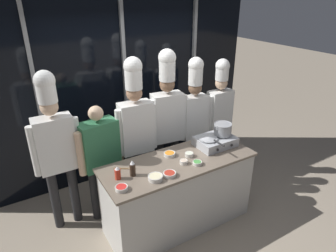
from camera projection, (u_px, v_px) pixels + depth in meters
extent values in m
plane|color=gray|center=(178.00, 222.00, 3.91)|extent=(24.00, 24.00, 0.00)
cube|color=black|center=(125.00, 92.00, 4.53)|extent=(4.35, 0.04, 2.70)
cube|color=gray|center=(39.00, 108.00, 3.92)|extent=(0.05, 0.05, 2.70)
cube|color=gray|center=(126.00, 92.00, 4.50)|extent=(0.05, 0.05, 2.70)
cube|color=gray|center=(193.00, 81.00, 5.07)|extent=(0.05, 0.05, 2.70)
cube|color=beige|center=(178.00, 194.00, 3.72)|extent=(1.80, 0.67, 0.90)
cube|color=#756656|center=(179.00, 162.00, 3.53)|extent=(1.86, 0.71, 0.03)
cube|color=#B2B5BA|center=(215.00, 141.00, 3.84)|extent=(0.49, 0.36, 0.11)
cylinder|color=black|center=(208.00, 139.00, 3.76)|extent=(0.20, 0.20, 0.01)
cylinder|color=black|center=(218.00, 150.00, 3.64)|extent=(0.03, 0.01, 0.03)
cylinder|color=black|center=(222.00, 135.00, 3.87)|extent=(0.20, 0.20, 0.01)
cylinder|color=black|center=(232.00, 145.00, 3.74)|extent=(0.03, 0.01, 0.03)
cylinder|color=#ADAFB5|center=(208.00, 138.00, 3.76)|extent=(0.23, 0.23, 0.01)
cone|color=#ADAFB5|center=(208.00, 137.00, 3.75)|extent=(0.24, 0.24, 0.04)
cylinder|color=black|center=(219.00, 143.00, 3.59)|extent=(0.02, 0.18, 0.02)
cylinder|color=#93969B|center=(223.00, 129.00, 3.83)|extent=(0.22, 0.22, 0.15)
torus|color=#93969B|center=(223.00, 124.00, 3.80)|extent=(0.23, 0.23, 0.01)
torus|color=#93969B|center=(216.00, 128.00, 3.75)|extent=(0.01, 0.05, 0.05)
torus|color=#93969B|center=(230.00, 124.00, 3.87)|extent=(0.01, 0.05, 0.05)
cylinder|color=#332319|center=(133.00, 170.00, 3.21)|extent=(0.06, 0.06, 0.15)
cone|color=white|center=(132.00, 162.00, 3.17)|extent=(0.05, 0.05, 0.04)
cylinder|color=red|center=(118.00, 174.00, 3.16)|extent=(0.06, 0.06, 0.12)
cone|color=white|center=(117.00, 168.00, 3.13)|extent=(0.05, 0.05, 0.03)
cylinder|color=silver|center=(170.00, 174.00, 3.23)|extent=(0.14, 0.14, 0.04)
torus|color=silver|center=(170.00, 173.00, 3.22)|extent=(0.14, 0.14, 0.01)
cylinder|color=#B22D1E|center=(170.00, 173.00, 3.22)|extent=(0.12, 0.12, 0.02)
cylinder|color=silver|center=(170.00, 154.00, 3.62)|extent=(0.14, 0.14, 0.04)
torus|color=silver|center=(170.00, 153.00, 3.61)|extent=(0.14, 0.14, 0.01)
cylinder|color=orange|center=(170.00, 153.00, 3.61)|extent=(0.11, 0.11, 0.02)
cylinder|color=silver|center=(184.00, 162.00, 3.45)|extent=(0.09, 0.09, 0.05)
torus|color=silver|center=(184.00, 160.00, 3.44)|extent=(0.09, 0.09, 0.01)
cylinder|color=beige|center=(184.00, 161.00, 3.44)|extent=(0.07, 0.07, 0.02)
cylinder|color=silver|center=(155.00, 178.00, 3.16)|extent=(0.16, 0.16, 0.05)
torus|color=silver|center=(155.00, 176.00, 3.15)|extent=(0.16, 0.16, 0.01)
cylinder|color=beige|center=(155.00, 177.00, 3.15)|extent=(0.13, 0.13, 0.03)
cylinder|color=silver|center=(121.00, 188.00, 3.00)|extent=(0.13, 0.13, 0.04)
torus|color=silver|center=(121.00, 187.00, 2.99)|extent=(0.13, 0.13, 0.01)
cylinder|color=red|center=(121.00, 187.00, 3.00)|extent=(0.11, 0.11, 0.02)
cylinder|color=silver|center=(197.00, 163.00, 3.44)|extent=(0.11, 0.11, 0.04)
torus|color=silver|center=(197.00, 162.00, 3.43)|extent=(0.11, 0.11, 0.01)
cylinder|color=#4C9E47|center=(197.00, 162.00, 3.43)|extent=(0.09, 0.09, 0.02)
cylinder|color=silver|center=(189.00, 155.00, 3.60)|extent=(0.10, 0.10, 0.04)
torus|color=silver|center=(189.00, 153.00, 3.59)|extent=(0.10, 0.10, 0.01)
cylinder|color=silver|center=(189.00, 154.00, 3.60)|extent=(0.08, 0.08, 0.02)
cube|color=olive|center=(121.00, 169.00, 3.36)|extent=(0.15, 0.10, 0.01)
ellipsoid|color=olive|center=(132.00, 168.00, 3.36)|extent=(0.09, 0.08, 0.02)
cylinder|color=#232326|center=(74.00, 193.00, 3.79)|extent=(0.11, 0.11, 0.82)
cylinder|color=#232326|center=(55.00, 199.00, 3.68)|extent=(0.11, 0.11, 0.82)
cube|color=white|center=(56.00, 144.00, 3.43)|extent=(0.43, 0.23, 0.66)
cylinder|color=white|center=(78.00, 141.00, 3.52)|extent=(0.09, 0.09, 0.61)
cylinder|color=white|center=(34.00, 152.00, 3.30)|extent=(0.09, 0.09, 0.61)
sphere|color=beige|center=(49.00, 107.00, 3.24)|extent=(0.20, 0.20, 0.20)
cylinder|color=white|center=(46.00, 92.00, 3.16)|extent=(0.21, 0.21, 0.24)
sphere|color=white|center=(44.00, 81.00, 3.11)|extent=(0.22, 0.22, 0.22)
cylinder|color=#232326|center=(113.00, 186.00, 3.99)|extent=(0.12, 0.12, 0.75)
cylinder|color=#232326|center=(95.00, 194.00, 3.84)|extent=(0.12, 0.12, 0.75)
cube|color=#33754C|center=(99.00, 145.00, 3.63)|extent=(0.49, 0.30, 0.60)
cylinder|color=beige|center=(119.00, 141.00, 3.77)|extent=(0.09, 0.09, 0.55)
cylinder|color=beige|center=(81.00, 154.00, 3.47)|extent=(0.09, 0.09, 0.55)
sphere|color=beige|center=(96.00, 113.00, 3.46)|extent=(0.18, 0.18, 0.18)
cylinder|color=#4C4C51|center=(146.00, 175.00, 4.16)|extent=(0.11, 0.11, 0.83)
cylinder|color=#4C4C51|center=(131.00, 179.00, 4.07)|extent=(0.11, 0.11, 0.83)
cube|color=white|center=(136.00, 128.00, 3.80)|extent=(0.43, 0.24, 0.67)
cylinder|color=white|center=(154.00, 126.00, 3.88)|extent=(0.08, 0.08, 0.62)
cylinder|color=white|center=(119.00, 133.00, 3.69)|extent=(0.08, 0.08, 0.62)
sphere|color=#A87A5B|center=(134.00, 93.00, 3.61)|extent=(0.20, 0.20, 0.20)
cylinder|color=white|center=(133.00, 78.00, 3.53)|extent=(0.21, 0.21, 0.28)
sphere|color=white|center=(133.00, 66.00, 3.47)|extent=(0.22, 0.22, 0.22)
cylinder|color=#232326|center=(174.00, 163.00, 4.44)|extent=(0.11, 0.11, 0.84)
cylinder|color=#232326|center=(160.00, 166.00, 4.36)|extent=(0.11, 0.11, 0.84)
cube|color=white|center=(167.00, 117.00, 4.08)|extent=(0.45, 0.27, 0.68)
cylinder|color=white|center=(184.00, 116.00, 4.15)|extent=(0.08, 0.08, 0.62)
cylinder|color=white|center=(152.00, 122.00, 3.97)|extent=(0.08, 0.08, 0.62)
sphere|color=brown|center=(167.00, 85.00, 3.89)|extent=(0.20, 0.20, 0.20)
cylinder|color=white|center=(167.00, 69.00, 3.80)|extent=(0.21, 0.21, 0.29)
sphere|color=white|center=(167.00, 58.00, 3.74)|extent=(0.23, 0.23, 0.23)
cylinder|color=#232326|center=(198.00, 157.00, 4.64)|extent=(0.10, 0.10, 0.78)
cylinder|color=#232326|center=(187.00, 161.00, 4.55)|extent=(0.10, 0.10, 0.78)
cube|color=white|center=(194.00, 117.00, 4.30)|extent=(0.38, 0.21, 0.63)
cylinder|color=white|center=(207.00, 116.00, 4.37)|extent=(0.07, 0.07, 0.58)
cylinder|color=white|center=(183.00, 121.00, 4.19)|extent=(0.07, 0.07, 0.58)
sphere|color=brown|center=(195.00, 88.00, 4.12)|extent=(0.19, 0.19, 0.19)
cylinder|color=white|center=(196.00, 75.00, 4.04)|extent=(0.19, 0.19, 0.27)
sphere|color=white|center=(196.00, 65.00, 3.98)|extent=(0.21, 0.21, 0.21)
cylinder|color=#4C4C51|center=(221.00, 148.00, 4.92)|extent=(0.10, 0.10, 0.77)
cylinder|color=#4C4C51|center=(211.00, 151.00, 4.82)|extent=(0.10, 0.10, 0.77)
cube|color=white|center=(219.00, 110.00, 4.58)|extent=(0.38, 0.20, 0.62)
cylinder|color=white|center=(231.00, 109.00, 4.66)|extent=(0.08, 0.08, 0.57)
cylinder|color=white|center=(210.00, 114.00, 4.46)|extent=(0.08, 0.08, 0.57)
sphere|color=beige|center=(221.00, 83.00, 4.40)|extent=(0.18, 0.18, 0.18)
cylinder|color=white|center=(222.00, 73.00, 4.34)|extent=(0.19, 0.19, 0.21)
sphere|color=white|center=(223.00, 66.00, 4.29)|extent=(0.21, 0.21, 0.21)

